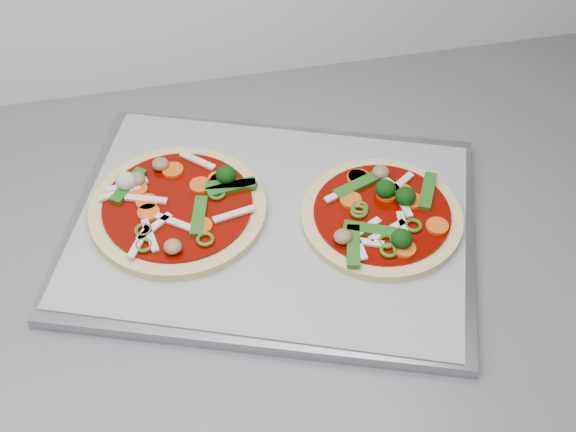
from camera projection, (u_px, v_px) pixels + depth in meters
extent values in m
cube|color=slate|center=(40.00, 283.00, 0.89)|extent=(3.60, 0.60, 0.04)
cube|color=gray|center=(272.00, 226.00, 0.91)|extent=(0.54, 0.47, 0.01)
cube|color=#98989D|center=(272.00, 221.00, 0.90)|extent=(0.52, 0.45, 0.00)
cylinder|color=tan|center=(178.00, 210.00, 0.91)|extent=(0.25, 0.25, 0.01)
cylinder|color=#670200|center=(178.00, 205.00, 0.90)|extent=(0.21, 0.21, 0.00)
cylinder|color=#DD4613|center=(147.00, 202.00, 0.90)|extent=(0.03, 0.03, 0.00)
cube|color=silver|center=(175.00, 222.00, 0.88)|extent=(0.04, 0.04, 0.00)
cube|color=silver|center=(198.00, 161.00, 0.94)|extent=(0.04, 0.04, 0.00)
torus|color=#365512|center=(205.00, 239.00, 0.86)|extent=(0.03, 0.03, 0.00)
ellipsoid|color=#B8B08D|center=(126.00, 181.00, 0.91)|extent=(0.03, 0.03, 0.02)
cylinder|color=#DD4613|center=(201.00, 226.00, 0.87)|extent=(0.03, 0.03, 0.00)
cube|color=#1F6017|center=(128.00, 186.00, 0.92)|extent=(0.05, 0.05, 0.00)
cube|color=silver|center=(150.00, 235.00, 0.86)|extent=(0.02, 0.05, 0.00)
cube|color=silver|center=(234.00, 214.00, 0.88)|extent=(0.05, 0.02, 0.00)
cylinder|color=#DD4613|center=(200.00, 185.00, 0.92)|extent=(0.03, 0.03, 0.00)
cube|color=silver|center=(127.00, 185.00, 0.92)|extent=(0.05, 0.02, 0.00)
cylinder|color=#DD4613|center=(221.00, 181.00, 0.92)|extent=(0.04, 0.04, 0.00)
cylinder|color=#DD4613|center=(219.00, 179.00, 0.92)|extent=(0.03, 0.03, 0.00)
cube|color=silver|center=(154.00, 227.00, 0.87)|extent=(0.04, 0.04, 0.00)
ellipsoid|color=olive|center=(137.00, 179.00, 0.92)|extent=(0.03, 0.03, 0.01)
torus|color=#365512|center=(143.00, 230.00, 0.87)|extent=(0.03, 0.03, 0.00)
cylinder|color=#DD4613|center=(149.00, 213.00, 0.89)|extent=(0.04, 0.04, 0.00)
cube|color=#1F6017|center=(230.00, 185.00, 0.92)|extent=(0.06, 0.02, 0.00)
cylinder|color=#DD4613|center=(173.00, 170.00, 0.93)|extent=(0.03, 0.03, 0.00)
cube|color=silver|center=(120.00, 193.00, 0.91)|extent=(0.05, 0.02, 0.00)
cube|color=silver|center=(140.00, 241.00, 0.86)|extent=(0.03, 0.05, 0.00)
ellipsoid|color=olive|center=(160.00, 164.00, 0.93)|extent=(0.02, 0.02, 0.01)
torus|color=#365512|center=(217.00, 194.00, 0.91)|extent=(0.03, 0.03, 0.00)
torus|color=#365512|center=(144.00, 245.00, 0.85)|extent=(0.02, 0.02, 0.00)
cylinder|color=#DD4613|center=(137.00, 189.00, 0.91)|extent=(0.03, 0.03, 0.00)
cube|color=silver|center=(146.00, 199.00, 0.90)|extent=(0.05, 0.02, 0.00)
cube|color=#1F6017|center=(199.00, 216.00, 0.88)|extent=(0.03, 0.06, 0.00)
ellipsoid|color=#0C3C0B|center=(226.00, 175.00, 0.92)|extent=(0.03, 0.03, 0.02)
ellipsoid|color=olive|center=(173.00, 247.00, 0.85)|extent=(0.03, 0.03, 0.01)
cube|color=#1F6017|center=(232.00, 187.00, 0.91)|extent=(0.06, 0.02, 0.00)
cylinder|color=tan|center=(382.00, 217.00, 0.90)|extent=(0.19, 0.19, 0.01)
cylinder|color=#670200|center=(382.00, 213.00, 0.89)|extent=(0.16, 0.16, 0.00)
cube|color=#1F6017|center=(356.00, 186.00, 0.92)|extent=(0.06, 0.03, 0.00)
cube|color=silver|center=(404.00, 228.00, 0.87)|extent=(0.01, 0.05, 0.00)
ellipsoid|color=olive|center=(343.00, 237.00, 0.86)|extent=(0.03, 0.03, 0.01)
cube|color=silver|center=(363.00, 230.00, 0.87)|extent=(0.05, 0.03, 0.00)
ellipsoid|color=#0C3C0B|center=(385.00, 189.00, 0.90)|extent=(0.02, 0.02, 0.02)
cube|color=silver|center=(394.00, 187.00, 0.92)|extent=(0.03, 0.05, 0.00)
cube|color=silver|center=(343.00, 192.00, 0.91)|extent=(0.05, 0.03, 0.00)
cylinder|color=#DD4613|center=(357.00, 178.00, 0.93)|extent=(0.03, 0.03, 0.00)
cube|color=#1F6017|center=(370.00, 229.00, 0.87)|extent=(0.06, 0.04, 0.00)
cube|color=silver|center=(399.00, 185.00, 0.92)|extent=(0.04, 0.03, 0.00)
cylinder|color=#DD4613|center=(359.00, 177.00, 0.93)|extent=(0.03, 0.03, 0.00)
ellipsoid|color=olive|center=(399.00, 239.00, 0.86)|extent=(0.03, 0.03, 0.01)
cube|color=silver|center=(358.00, 243.00, 0.86)|extent=(0.01, 0.05, 0.00)
torus|color=#365512|center=(359.00, 212.00, 0.89)|extent=(0.03, 0.03, 0.00)
cube|color=#1F6017|center=(428.00, 191.00, 0.91)|extent=(0.04, 0.06, 0.00)
cube|color=#1F6017|center=(353.00, 246.00, 0.85)|extent=(0.03, 0.06, 0.00)
cube|color=silver|center=(402.00, 202.00, 0.90)|extent=(0.01, 0.05, 0.00)
cylinder|color=#DD4613|center=(351.00, 200.00, 0.90)|extent=(0.04, 0.04, 0.00)
cube|color=silver|center=(387.00, 231.00, 0.87)|extent=(0.05, 0.03, 0.00)
torus|color=#365512|center=(360.00, 208.00, 0.89)|extent=(0.03, 0.03, 0.00)
torus|color=#365512|center=(389.00, 250.00, 0.85)|extent=(0.03, 0.03, 0.00)
cylinder|color=#DD4613|center=(401.00, 192.00, 0.91)|extent=(0.03, 0.03, 0.00)
cylinder|color=#DD4613|center=(404.00, 249.00, 0.85)|extent=(0.03, 0.03, 0.00)
cylinder|color=#DD4613|center=(437.00, 226.00, 0.87)|extent=(0.03, 0.03, 0.00)
cylinder|color=#DD4613|center=(387.00, 194.00, 0.91)|extent=(0.03, 0.03, 0.00)
ellipsoid|color=olive|center=(381.00, 172.00, 0.93)|extent=(0.02, 0.02, 0.01)
ellipsoid|color=#0C3C0B|center=(402.00, 239.00, 0.85)|extent=(0.03, 0.03, 0.02)
cylinder|color=#DD4613|center=(412.00, 201.00, 0.90)|extent=(0.03, 0.03, 0.00)
torus|color=#365512|center=(413.00, 225.00, 0.87)|extent=(0.02, 0.02, 0.00)
ellipsoid|color=#0C3C0B|center=(405.00, 196.00, 0.89)|extent=(0.03, 0.03, 0.02)
cube|color=silver|center=(362.00, 241.00, 0.86)|extent=(0.05, 0.03, 0.00)
torus|color=#365512|center=(387.00, 241.00, 0.86)|extent=(0.02, 0.02, 0.00)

